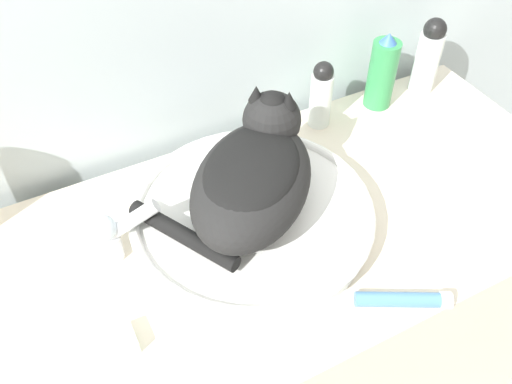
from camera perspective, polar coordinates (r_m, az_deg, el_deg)
The scene contains 9 objects.
vanity_counter at distance 1.36m, azimuth 1.71°, elevation -15.91°, with size 1.25×0.55×0.90m.
sink_basin at distance 0.96m, azimuth -0.40°, elevation -2.53°, with size 0.43×0.43×0.05m.
cat at distance 0.91m, azimuth -0.24°, elevation 2.13°, with size 0.37×0.35×0.17m.
faucet at distance 0.93m, azimuth -14.85°, elevation -4.31°, with size 0.12×0.05×0.11m.
deodorant_stick at distance 1.16m, azimuth 6.88°, elevation 10.17°, with size 0.05×0.05×0.15m.
spray_bottle_trigger at distance 1.24m, azimuth 13.13°, elevation 12.11°, with size 0.06×0.06×0.18m.
lotion_bottle_white at distance 1.31m, azimuth 17.67°, elevation 13.51°, with size 0.06×0.06×0.18m.
cream_tube at distance 0.91m, azimuth 15.35°, elevation -10.87°, with size 0.15×0.09×0.03m.
soap_bar at distance 0.87m, azimuth -15.10°, elevation -15.45°, with size 0.08×0.05×0.02m.
Camera 1 is at (-0.33, -0.28, 1.65)m, focal length 38.00 mm.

